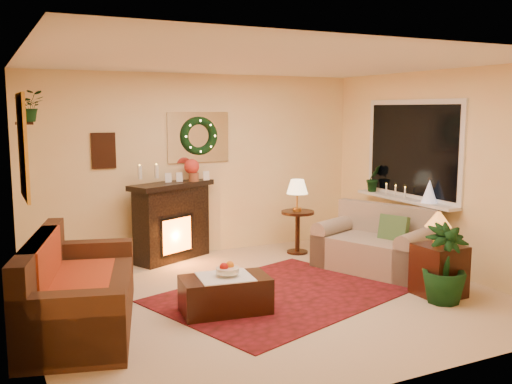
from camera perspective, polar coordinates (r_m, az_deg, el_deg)
name	(u,v)px	position (r m, az deg, el deg)	size (l,w,h in m)	color
floor	(270,297)	(6.55, 1.37, -10.41)	(5.00, 5.00, 0.00)	beige
ceiling	(270,62)	(6.22, 1.45, 12.90)	(5.00, 5.00, 0.00)	white
wall_back	(198,165)	(8.30, -5.79, 2.72)	(5.00, 5.00, 0.00)	#EFD88C
wall_front	(409,217)	(4.41, 15.06, -2.43)	(5.00, 5.00, 0.00)	#EFD88C
wall_left	(26,198)	(5.57, -22.05, -0.56)	(4.50, 4.50, 0.00)	#EFD88C
wall_right	(442,172)	(7.73, 18.10, 1.94)	(4.50, 4.50, 0.00)	#EFD88C
area_rug	(278,295)	(6.57, 2.23, -10.30)	(2.60, 1.95, 0.01)	#48090B
sofa	(82,283)	(5.83, -17.04, -8.72)	(0.91, 2.07, 0.89)	#4B361E
red_throw	(72,277)	(5.99, -17.92, -8.06)	(0.76, 1.24, 0.02)	red
fireplace	(172,221)	(8.06, -8.40, -2.89)	(1.12, 0.35, 1.03)	black
poinsettia	(192,167)	(8.07, -6.45, 2.54)	(0.21, 0.21, 0.21)	red
mantel_candle_a	(140,172)	(7.78, -11.55, 1.92)	(0.06, 0.06, 0.18)	#FDEFC7
mantel_candle_b	(157,171)	(7.87, -9.92, 2.04)	(0.06, 0.06, 0.18)	white
mantel_mirror	(198,137)	(8.26, -5.78, 5.47)	(0.92, 0.02, 0.72)	white
wreath	(199,136)	(8.22, -5.68, 5.60)	(0.55, 0.55, 0.11)	#194719
wall_art	(104,151)	(7.90, -15.01, 4.02)	(0.32, 0.03, 0.48)	#381E11
gold_mirror	(23,146)	(5.82, -22.31, 4.24)	(0.03, 0.84, 1.00)	gold
hanging_plant	(30,121)	(6.57, -21.65, 6.59)	(0.33, 0.28, 0.36)	#194719
loveseat	(374,239)	(7.62, 11.71, -4.63)	(0.84, 1.45, 0.84)	gray
window_frame	(413,150)	(8.10, 15.39, 4.10)	(0.03, 1.86, 1.36)	white
window_glass	(412,150)	(8.09, 15.31, 4.10)	(0.02, 1.70, 1.22)	black
window_sill	(405,199)	(8.10, 14.65, -0.71)	(0.22, 1.86, 0.04)	white
mini_tree	(429,191)	(7.75, 16.95, 0.06)	(0.21, 0.21, 0.31)	silver
sill_plant	(374,178)	(8.60, 11.68, 1.33)	(0.28, 0.23, 0.51)	#186222
side_table_round	(298,231)	(8.39, 4.17, -3.94)	(0.48, 0.48, 0.63)	#352516
lamp_cream	(297,194)	(8.29, 4.14, -0.20)	(0.31, 0.31, 0.48)	#FFD997
end_table_square	(439,272)	(6.84, 17.82, -7.64)	(0.48, 0.48, 0.58)	black
lamp_tiffany	(438,231)	(6.74, 17.73, -3.70)	(0.30, 0.30, 0.43)	orange
coffee_table	(225,293)	(6.00, -3.10, -10.06)	(0.91, 0.50, 0.38)	black
fruit_bowl	(227,270)	(5.94, -2.87, -7.83)	(0.24, 0.24, 0.06)	white
floor_palm	(444,262)	(6.56, 18.33, -6.70)	(1.45, 1.45, 2.59)	black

